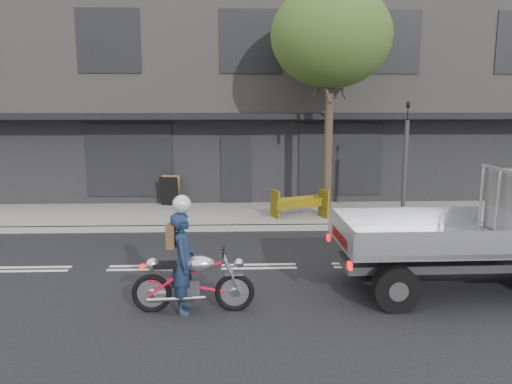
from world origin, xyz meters
The scene contains 10 objects.
ground centered at (0.00, 0.00, 0.00)m, with size 80.00×80.00×0.00m, color black.
sidewalk centered at (0.00, 4.70, 0.07)m, with size 32.00×3.20×0.15m, color gray.
kerb centered at (0.00, 3.10, 0.07)m, with size 32.00×0.20×0.15m, color gray.
building_main centered at (0.00, 11.30, 4.00)m, with size 26.00×10.00×8.00m, color slate.
street_tree centered at (2.20, 4.20, 5.28)m, with size 3.40×3.40×6.74m.
traffic_light_pole centered at (4.20, 3.35, 1.65)m, with size 0.12×0.12×3.50m.
motorcycle centered at (-1.20, -2.27, 0.54)m, with size 2.05×0.60×1.06m.
rider centered at (-1.35, -2.27, 0.85)m, with size 0.62×0.41×1.70m, color #16253E.
construction_barrier centered at (1.36, 3.76, 0.58)m, with size 1.53×0.61×0.86m, color #E2B90B, non-canonical shape.
sandwich_board centered at (-2.67, 5.81, 0.63)m, with size 0.61×0.41×0.96m, color black, non-canonical shape.
Camera 1 is at (-0.45, -10.22, 3.44)m, focal length 35.00 mm.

